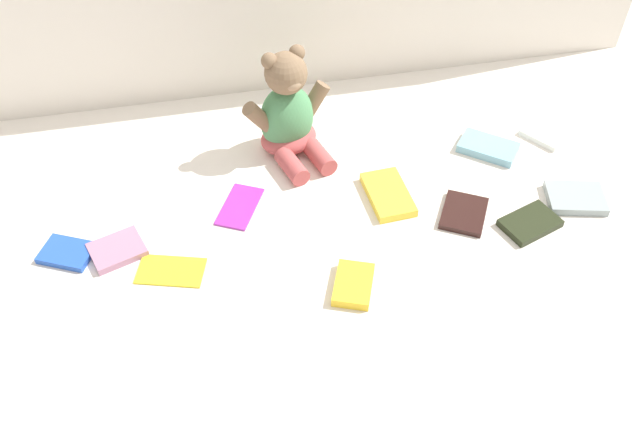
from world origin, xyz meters
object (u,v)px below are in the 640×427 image
book_case_9 (353,285)px  book_case_10 (549,130)px  teddy_bear (289,115)px  book_case_6 (530,223)px  book_case_7 (388,195)px  book_case_8 (117,250)px  book_case_3 (576,198)px  book_case_2 (464,213)px  book_case_1 (240,206)px  book_case_5 (171,270)px  book_case_0 (488,147)px  book_case_4 (67,253)px

book_case_9 → book_case_10: bearing=53.9°
teddy_bear → book_case_6: bearing=-54.8°
book_case_7 → book_case_8: size_ratio=1.39×
book_case_8 → book_case_9: bearing=-131.8°
book_case_3 → book_case_2: bearing=-78.0°
teddy_bear → book_case_9: bearing=-100.6°
book_case_1 → book_case_3: (0.68, -0.12, 0.00)m
book_case_5 → book_case_10: size_ratio=1.09×
teddy_bear → book_case_9: size_ratio=2.52×
book_case_2 → book_case_6: bearing=-175.2°
book_case_7 → book_case_9: size_ratio=1.40×
book_case_8 → book_case_9: book_case_9 is taller
book_case_0 → book_case_2: size_ratio=1.16×
book_case_0 → book_case_4: (-0.90, -0.13, -0.00)m
book_case_9 → book_case_10: size_ratio=0.86×
book_case_1 → teddy_bear: bearing=-102.1°
book_case_0 → book_case_4: size_ratio=1.29×
book_case_1 → book_case_2: (0.44, -0.11, 0.00)m
teddy_bear → book_case_4: 0.53m
book_case_1 → book_case_5: bearing=71.3°
book_case_6 → book_case_7: book_case_7 is taller
book_case_0 → book_case_3: 0.22m
book_case_4 → book_case_0: bearing=123.7°
book_case_4 → book_case_2: bearing=111.7°
book_case_8 → book_case_0: bearing=-99.4°
book_case_9 → teddy_bear: bearing=117.7°
book_case_3 → book_case_5: (-0.82, -0.02, -0.00)m
book_case_7 → book_case_10: size_ratio=1.20×
book_case_2 → book_case_8: (-0.68, 0.04, 0.00)m
book_case_4 → book_case_8: book_case_8 is taller
book_case_3 → book_case_9: bearing=-61.9°
book_case_9 → book_case_7: bearing=81.1°
book_case_9 → book_case_10: book_case_9 is taller
book_case_3 → book_case_4: (-1.02, 0.06, -0.00)m
book_case_7 → book_case_9: bearing=-123.8°
teddy_bear → book_case_0: 0.45m
book_case_6 → book_case_0: bearing=159.5°
teddy_bear → book_case_8: (-0.38, -0.24, -0.08)m
book_case_1 → book_case_4: 0.34m
book_case_4 → book_case_5: (0.19, -0.08, -0.00)m
book_case_3 → book_case_8: (-0.92, 0.05, -0.00)m
teddy_bear → book_case_10: teddy_bear is taller
teddy_bear → book_case_10: bearing=-23.1°
teddy_bear → book_case_0: size_ratio=1.98×
book_case_3 → book_case_5: size_ratio=0.93×
book_case_5 → book_case_8: size_ratio=1.26×
book_case_3 → book_case_7: size_ratio=0.84×
book_case_4 → book_case_8: bearing=107.7°
teddy_bear → book_case_7: teddy_bear is taller
book_case_4 → book_case_9: size_ratio=0.99×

